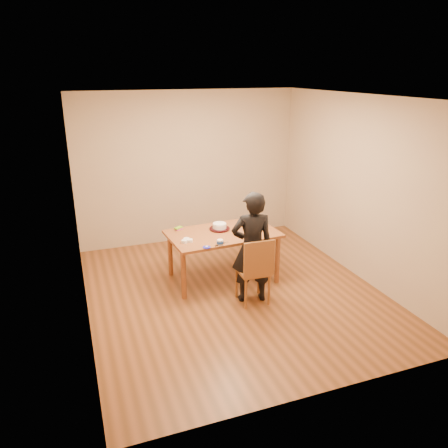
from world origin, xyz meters
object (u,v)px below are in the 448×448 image
object	(u,v)px
cake	(220,226)
dining_chair	(253,271)
person	(252,248)
cake_plate	(220,229)
dining_table	(223,234)

from	to	relation	value
cake	dining_chair	bearing A→B (deg)	-80.49
person	cake	bearing A→B (deg)	-69.22
cake	person	size ratio (longest dim) A/B	0.13
dining_chair	cake_plate	distance (m)	0.98
dining_chair	person	xyz separation A→B (m)	(0.00, 0.05, 0.32)
dining_table	dining_chair	world-z (taller)	dining_table
cake_plate	person	xyz separation A→B (m)	(0.15, -0.87, 0.01)
dining_chair	cake_plate	xyz separation A→B (m)	(-0.15, 0.91, 0.31)
dining_table	dining_chair	bearing A→B (deg)	-83.11
cake_plate	person	distance (m)	0.88
cake	cake_plate	bearing A→B (deg)	0.00
dining_chair	cake	xyz separation A→B (m)	(-0.15, 0.91, 0.36)
dining_table	person	xyz separation A→B (m)	(0.15, -0.73, 0.04)
cake_plate	dining_table	bearing A→B (deg)	-88.80
dining_table	cake_plate	size ratio (longest dim) A/B	5.19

